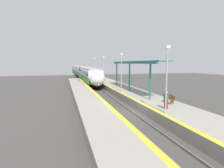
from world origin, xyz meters
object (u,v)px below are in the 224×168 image
lamppost_farthest (94,67)px  lamppost_near (167,75)px  person_waiting (166,100)px  railway_signal (80,74)px  train (81,71)px  lamppost_mid (121,70)px  platform_bench (169,99)px  lamppost_far (104,68)px

lamppost_farthest → lamppost_near: bearing=-90.0°
person_waiting → railway_signal: (-5.16, 27.30, 0.69)m
train → lamppost_mid: bearing=-86.9°
train → platform_bench: size_ratio=42.46×
platform_bench → lamppost_far: (-2.42, 19.75, 2.66)m
platform_bench → person_waiting: person_waiting is taller
lamppost_farthest → lamppost_far: bearing=-90.0°
lamppost_far → lamppost_farthest: (0.00, 11.42, 0.00)m
platform_bench → lamppost_mid: lamppost_mid is taller
person_waiting → lamppost_far: 21.83m
platform_bench → lamppost_mid: 9.07m
train → lamppost_far: size_ratio=12.25×
train → lamppost_far: bearing=-85.6°
lamppost_far → lamppost_near: bearing=-90.0°
person_waiting → lamppost_mid: (-0.77, 10.28, 2.29)m
railway_signal → lamppost_near: 28.82m
person_waiting → lamppost_near: bearing=-124.2°
train → person_waiting: size_ratio=41.30×
lamppost_mid → lamppost_farthest: bearing=90.0°
platform_bench → lamppost_far: lamppost_far is taller
person_waiting → lamppost_mid: bearing=94.3°
train → lamppost_far: 27.96m
train → lamppost_farthest: (2.13, -16.41, 1.83)m
lamppost_near → lamppost_mid: bearing=90.0°
train → person_waiting: bearing=-86.7°
platform_bench → lamppost_mid: bearing=106.2°
lamppost_far → platform_bench: bearing=-83.0°
train → lamppost_near: 50.73m
person_waiting → lamppost_far: bearing=92.0°
lamppost_far → train: bearing=94.4°
platform_bench → railway_signal: 26.27m
platform_bench → person_waiting: bearing=-130.1°
lamppost_mid → lamppost_farthest: 22.83m
train → person_waiting: (2.90, -49.52, -0.47)m
train → railway_signal: railway_signal is taller
person_waiting → lamppost_near: size_ratio=0.30×
train → lamppost_near: (2.13, -50.66, 1.83)m
platform_bench → lamppost_mid: size_ratio=0.29×
lamppost_near → lamppost_farthest: (0.00, 34.25, 0.00)m
platform_bench → railway_signal: (-6.81, 25.35, 1.05)m
platform_bench → lamppost_farthest: bearing=94.4°
train → lamppost_near: size_ratio=12.25×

